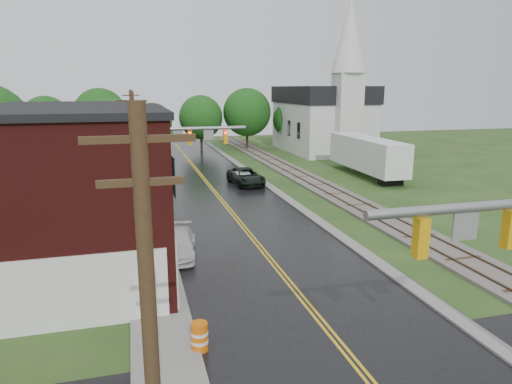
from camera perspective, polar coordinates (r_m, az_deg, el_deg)
name	(u,v)px	position (r m, az deg, el deg)	size (l,w,h in m)	color
main_road	(219,198)	(39.20, -4.62, -0.70)	(10.00, 90.00, 0.02)	black
curb_right	(264,183)	(45.16, 0.95, 1.17)	(0.80, 70.00, 0.12)	gray
sidewalk_left	(147,219)	(33.76, -13.44, -3.26)	(2.40, 50.00, 0.12)	gray
brick_building	(10,201)	(23.70, -28.42, -0.96)	(14.30, 10.30, 8.30)	#48120F
yellow_house	(74,176)	(34.25, -21.82, 1.90)	(8.00, 7.00, 6.40)	tan
darkred_building	(98,168)	(43.16, -19.12, 2.87)	(7.00, 6.00, 4.40)	#3F0F0C
church	(325,112)	(66.94, 8.66, 9.89)	(10.40, 18.40, 20.00)	silver
railroad	(307,179)	(46.60, 6.39, 1.59)	(3.20, 80.00, 0.30)	#59544C
traffic_signal_far	(180,145)	(34.90, -9.48, 5.79)	(7.34, 0.43, 7.20)	gray
utility_pole_a	(151,347)	(8.71, -13.03, -18.37)	(1.80, 0.28, 9.00)	#382616
utility_pole_b	(135,160)	(29.81, -14.85, 3.85)	(1.80, 0.28, 9.00)	#382616
utility_pole_c	(133,130)	(51.67, -15.15, 7.50)	(1.80, 0.28, 9.00)	#382616
tree_left_c	(58,138)	(48.11, -23.56, 6.26)	(6.00, 6.00, 7.65)	black
tree_left_e	(114,128)	(53.59, -17.37, 7.64)	(6.40, 6.40, 8.16)	black
suv_dark	(246,177)	(44.13, -1.27, 1.93)	(2.61, 5.66, 1.57)	black
sedan_silver	(243,179)	(44.08, -1.67, 1.70)	(1.32, 3.78, 1.24)	#B0AFB4
pickup_white	(178,244)	(25.96, -9.77, -6.41)	(1.92, 4.72, 1.37)	silver
semi_trailer	(367,154)	(49.58, 13.73, 4.67)	(3.23, 13.14, 4.06)	black
construction_barrel	(200,337)	(17.15, -7.07, -17.52)	(0.60, 0.60, 1.07)	#DC6009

